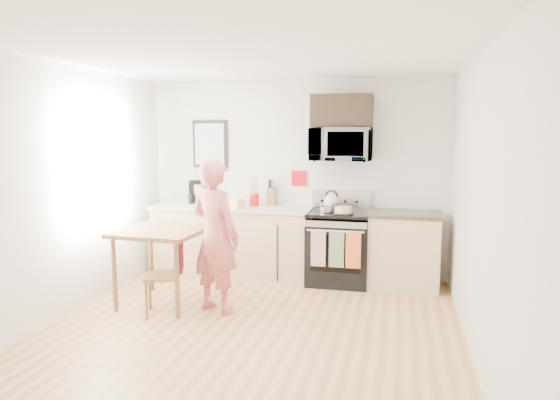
% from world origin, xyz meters
% --- Properties ---
extents(floor, '(4.60, 4.60, 0.00)m').
position_xyz_m(floor, '(0.00, 0.00, 0.00)').
color(floor, '#AD7143').
rests_on(floor, ground).
extents(back_wall, '(4.00, 0.04, 2.60)m').
position_xyz_m(back_wall, '(0.00, 2.30, 1.30)').
color(back_wall, silver).
rests_on(back_wall, floor).
extents(front_wall, '(4.00, 0.04, 2.60)m').
position_xyz_m(front_wall, '(0.00, -2.30, 1.30)').
color(front_wall, silver).
rests_on(front_wall, floor).
extents(left_wall, '(0.04, 4.60, 2.60)m').
position_xyz_m(left_wall, '(-2.00, 0.00, 1.30)').
color(left_wall, silver).
rests_on(left_wall, floor).
extents(right_wall, '(0.04, 4.60, 2.60)m').
position_xyz_m(right_wall, '(2.00, 0.00, 1.30)').
color(right_wall, silver).
rests_on(right_wall, floor).
extents(ceiling, '(4.00, 4.60, 0.04)m').
position_xyz_m(ceiling, '(0.00, 0.00, 2.60)').
color(ceiling, white).
rests_on(ceiling, back_wall).
extents(window, '(0.06, 1.40, 1.50)m').
position_xyz_m(window, '(-1.96, 0.80, 1.55)').
color(window, silver).
rests_on(window, left_wall).
extents(cabinet_left, '(2.10, 0.60, 0.90)m').
position_xyz_m(cabinet_left, '(-0.80, 2.00, 0.45)').
color(cabinet_left, '#D4B388').
rests_on(cabinet_left, floor).
extents(countertop_left, '(2.14, 0.64, 0.04)m').
position_xyz_m(countertop_left, '(-0.80, 2.00, 0.92)').
color(countertop_left, silver).
rests_on(countertop_left, cabinet_left).
extents(cabinet_right, '(0.84, 0.60, 0.90)m').
position_xyz_m(cabinet_right, '(1.43, 2.00, 0.45)').
color(cabinet_right, '#D4B388').
rests_on(cabinet_right, floor).
extents(countertop_right, '(0.88, 0.64, 0.04)m').
position_xyz_m(countertop_right, '(1.43, 2.00, 0.92)').
color(countertop_right, black).
rests_on(countertop_right, cabinet_right).
extents(range, '(0.76, 0.70, 1.16)m').
position_xyz_m(range, '(0.63, 1.98, 0.44)').
color(range, black).
rests_on(range, floor).
extents(microwave, '(0.76, 0.51, 0.42)m').
position_xyz_m(microwave, '(0.63, 2.08, 1.76)').
color(microwave, '#A9AAAE').
rests_on(microwave, back_wall).
extents(upper_cabinet, '(0.76, 0.35, 0.40)m').
position_xyz_m(upper_cabinet, '(0.63, 2.12, 2.18)').
color(upper_cabinet, black).
rests_on(upper_cabinet, back_wall).
extents(wall_art, '(0.50, 0.04, 0.65)m').
position_xyz_m(wall_art, '(-1.20, 2.28, 1.75)').
color(wall_art, black).
rests_on(wall_art, back_wall).
extents(wall_trivet, '(0.20, 0.02, 0.20)m').
position_xyz_m(wall_trivet, '(0.05, 2.28, 1.30)').
color(wall_trivet, '#B7110F').
rests_on(wall_trivet, back_wall).
extents(person, '(0.71, 0.60, 1.64)m').
position_xyz_m(person, '(-0.52, 0.66, 0.82)').
color(person, '#C0353E').
rests_on(person, floor).
extents(dining_table, '(0.90, 0.90, 0.85)m').
position_xyz_m(dining_table, '(-1.19, 0.75, 0.75)').
color(dining_table, brown).
rests_on(dining_table, floor).
extents(chair, '(0.49, 0.47, 0.85)m').
position_xyz_m(chair, '(-0.93, 0.49, 0.55)').
color(chair, brown).
rests_on(chair, floor).
extents(knife_block, '(0.12, 0.16, 0.23)m').
position_xyz_m(knife_block, '(-0.31, 2.22, 1.06)').
color(knife_block, brown).
rests_on(knife_block, countertop_left).
extents(utensil_crock, '(0.13, 0.13, 0.38)m').
position_xyz_m(utensil_crock, '(-0.52, 2.10, 1.09)').
color(utensil_crock, '#B7110F').
rests_on(utensil_crock, countertop_left).
extents(fruit_bowl, '(0.27, 0.27, 0.10)m').
position_xyz_m(fruit_bowl, '(-0.84, 2.04, 0.98)').
color(fruit_bowl, white).
rests_on(fruit_bowl, countertop_left).
extents(milk_carton, '(0.12, 0.12, 0.26)m').
position_xyz_m(milk_carton, '(-1.32, 2.11, 1.07)').
color(milk_carton, tan).
rests_on(milk_carton, countertop_left).
extents(coffee_maker, '(0.24, 0.29, 0.31)m').
position_xyz_m(coffee_maker, '(-1.39, 2.16, 1.08)').
color(coffee_maker, black).
rests_on(coffee_maker, countertop_left).
extents(bread_bag, '(0.36, 0.27, 0.12)m').
position_xyz_m(bread_bag, '(-0.76, 1.87, 1.00)').
color(bread_bag, '#DAC272').
rests_on(bread_bag, countertop_left).
extents(cake, '(0.26, 0.26, 0.09)m').
position_xyz_m(cake, '(0.70, 1.81, 0.97)').
color(cake, black).
rests_on(cake, range).
extents(kettle, '(0.19, 0.19, 0.24)m').
position_xyz_m(kettle, '(0.50, 2.20, 1.03)').
color(kettle, white).
rests_on(kettle, range).
extents(pot, '(0.18, 0.30, 0.09)m').
position_xyz_m(pot, '(0.48, 1.90, 0.97)').
color(pot, '#A9AAAE').
rests_on(pot, range).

